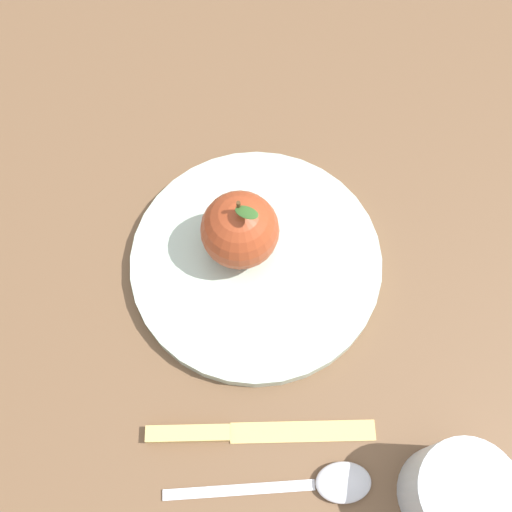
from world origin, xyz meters
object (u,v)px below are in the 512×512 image
Objects in this scene: cup at (458,493)px; knife at (239,433)px; dinner_plate at (256,260)px; spoon at (319,484)px; apple at (240,230)px.

cup reaches higher than knife.
dinner_plate reaches higher than spoon.
dinner_plate is at bearing 150.09° from spoon.
dinner_plate is 0.05m from apple.
apple is 1.13× the size of cup.
spoon is (0.19, -0.11, -0.00)m from dinner_plate.
apple is at bearing 135.55° from knife.
dinner_plate reaches higher than knife.
knife is (0.13, -0.12, -0.05)m from apple.
dinner_plate is 1.56× the size of knife.
apple is at bearing 152.99° from spoon.
dinner_plate is 1.66× the size of spoon.
dinner_plate is 3.11× the size of cup.
apple reaches higher than spoon.
apple is at bearing 173.21° from cup.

